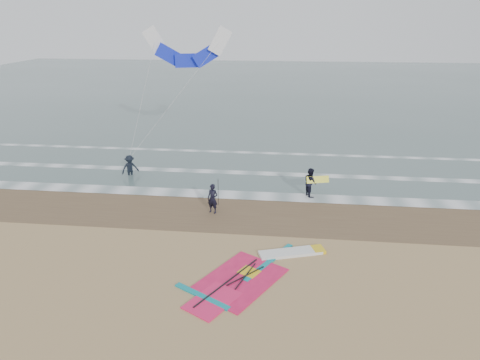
# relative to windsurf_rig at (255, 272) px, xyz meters

# --- Properties ---
(ground) EXTENTS (120.00, 120.00, 0.00)m
(ground) POSITION_rel_windsurf_rig_xyz_m (-0.05, -0.33, -0.04)
(ground) COLOR tan
(ground) RESTS_ON ground
(sea_water) EXTENTS (120.00, 80.00, 0.02)m
(sea_water) POSITION_rel_windsurf_rig_xyz_m (-0.05, 47.67, -0.03)
(sea_water) COLOR #47605E
(sea_water) RESTS_ON ground
(wet_sand_band) EXTENTS (120.00, 5.00, 0.01)m
(wet_sand_band) POSITION_rel_windsurf_rig_xyz_m (-0.05, 5.67, -0.03)
(wet_sand_band) COLOR brown
(wet_sand_band) RESTS_ON ground
(foam_waterline) EXTENTS (120.00, 9.15, 0.02)m
(foam_waterline) POSITION_rel_windsurf_rig_xyz_m (-0.05, 10.11, -0.01)
(foam_waterline) COLOR white
(foam_waterline) RESTS_ON ground
(windsurf_rig) EXTENTS (5.97, 5.65, 0.14)m
(windsurf_rig) POSITION_rel_windsurf_rig_xyz_m (0.00, 0.00, 0.00)
(windsurf_rig) COLOR white
(windsurf_rig) RESTS_ON ground
(person_standing) EXTENTS (0.67, 0.54, 1.59)m
(person_standing) POSITION_rel_windsurf_rig_xyz_m (-2.66, 5.45, 0.76)
(person_standing) COLOR black
(person_standing) RESTS_ON ground
(person_walking) EXTENTS (0.91, 1.00, 1.68)m
(person_walking) POSITION_rel_windsurf_rig_xyz_m (2.50, 8.27, 0.80)
(person_walking) COLOR black
(person_walking) RESTS_ON ground
(person_wading) EXTENTS (1.28, 1.19, 1.73)m
(person_wading) POSITION_rel_windsurf_rig_xyz_m (-8.93, 10.39, 0.83)
(person_wading) COLOR black
(person_wading) RESTS_ON ground
(held_pole) EXTENTS (0.17, 0.86, 1.82)m
(held_pole) POSITION_rel_windsurf_rig_xyz_m (-2.36, 5.45, 1.13)
(held_pole) COLOR black
(held_pole) RESTS_ON ground
(carried_kiteboard) EXTENTS (1.30, 0.51, 0.39)m
(carried_kiteboard) POSITION_rel_windsurf_rig_xyz_m (2.90, 8.17, 1.02)
(carried_kiteboard) COLOR yellow
(carried_kiteboard) RESTS_ON ground
(surf_kite) EXTENTS (6.16, 4.71, 8.01)m
(surf_kite) POSITION_rel_windsurf_rig_xyz_m (-5.82, 14.73, 7.47)
(surf_kite) COLOR white
(surf_kite) RESTS_ON ground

